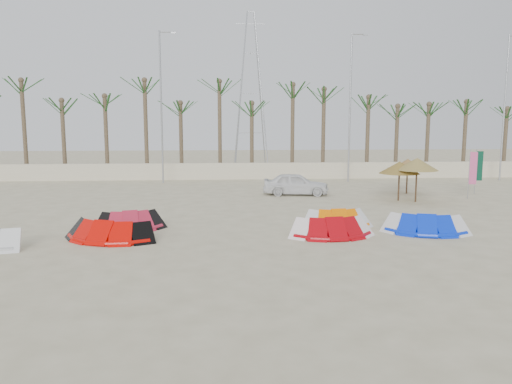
{
  "coord_description": "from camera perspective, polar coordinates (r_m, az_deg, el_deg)",
  "views": [
    {
      "loc": [
        -1.56,
        -17.28,
        4.7
      ],
      "look_at": [
        0.0,
        6.0,
        1.3
      ],
      "focal_mm": 35.0,
      "sensor_mm": 36.0,
      "label": 1
    }
  ],
  "objects": [
    {
      "name": "ground",
      "position": [
        17.98,
        1.29,
        -6.87
      ],
      "size": [
        120.0,
        120.0,
        0.0
      ],
      "primitive_type": "plane",
      "color": "beige",
      "rests_on": "ground"
    },
    {
      "name": "lamp_c",
      "position": [
        38.51,
        10.75,
        9.74
      ],
      "size": [
        1.25,
        0.14,
        11.0
      ],
      "color": "#A5A8AD",
      "rests_on": "ground"
    },
    {
      "name": "parasol_mid",
      "position": [
        29.87,
        17.93,
        3.05
      ],
      "size": [
        2.39,
        2.39,
        2.54
      ],
      "color": "#4C331E",
      "rests_on": "ground"
    },
    {
      "name": "kite_orange",
      "position": [
        22.38,
        9.13,
        -2.85
      ],
      "size": [
        3.1,
        1.68,
        0.9
      ],
      "color": "#FF7300",
      "rests_on": "ground"
    },
    {
      "name": "boundary_wall",
      "position": [
        39.52,
        -1.56,
        2.41
      ],
      "size": [
        60.0,
        0.3,
        1.3
      ],
      "primitive_type": "cube",
      "color": "beige",
      "rests_on": "ground"
    },
    {
      "name": "car",
      "position": [
        31.35,
        4.58,
        0.92
      ],
      "size": [
        4.26,
        2.17,
        1.39
      ],
      "primitive_type": "imported",
      "rotation": [
        0.0,
        0.0,
        1.44
      ],
      "color": "white",
      "rests_on": "ground"
    },
    {
      "name": "kite_red_left",
      "position": [
        20.68,
        -16.29,
        -3.99
      ],
      "size": [
        4.03,
        2.56,
        0.9
      ],
      "color": "#D90701",
      "rests_on": "ground"
    },
    {
      "name": "kite_blue",
      "position": [
        22.17,
        18.51,
        -3.28
      ],
      "size": [
        3.7,
        2.33,
        0.9
      ],
      "color": "#052BE3",
      "rests_on": "ground"
    },
    {
      "name": "kite_red_mid",
      "position": [
        22.35,
        -14.06,
        -3.02
      ],
      "size": [
        3.19,
        2.1,
        0.9
      ],
      "color": "#BA203B",
      "rests_on": "ground"
    },
    {
      "name": "lamp_b",
      "position": [
        37.55,
        -10.73,
        9.78
      ],
      "size": [
        1.25,
        0.14,
        11.0
      ],
      "color": "#A5A8AD",
      "rests_on": "ground"
    },
    {
      "name": "parasol_left",
      "position": [
        30.09,
        16.08,
        2.7
      ],
      "size": [
        2.34,
        2.34,
        2.29
      ],
      "color": "#4C331E",
      "rests_on": "ground"
    },
    {
      "name": "parasol_right",
      "position": [
        33.15,
        16.94,
        3.05
      ],
      "size": [
        1.97,
        1.97,
        2.23
      ],
      "color": "#4C331E",
      "rests_on": "ground"
    },
    {
      "name": "kite_red_right",
      "position": [
        20.65,
        8.52,
        -3.77
      ],
      "size": [
        3.47,
        1.82,
        0.9
      ],
      "color": "#AA040C",
      "rests_on": "ground"
    },
    {
      "name": "flag_green",
      "position": [
        34.62,
        24.07,
        2.61
      ],
      "size": [
        0.45,
        0.07,
        2.88
      ],
      "color": "#A5A8AD",
      "rests_on": "ground"
    },
    {
      "name": "pylon",
      "position": [
        45.6,
        -0.6,
        2.38
      ],
      "size": [
        3.0,
        3.0,
        14.0
      ],
      "primitive_type": null,
      "color": "#A5A8AD",
      "rests_on": "ground"
    },
    {
      "name": "palm_line",
      "position": [
        40.88,
        -0.72,
        10.74
      ],
      "size": [
        52.0,
        4.0,
        7.7
      ],
      "color": "brown",
      "rests_on": "ground"
    },
    {
      "name": "flag_pink",
      "position": [
        32.35,
        23.46,
        2.38
      ],
      "size": [
        0.44,
        0.14,
        2.96
      ],
      "color": "#A5A8AD",
      "rests_on": "ground"
    },
    {
      "name": "lamp_d",
      "position": [
        43.1,
        26.58,
        8.85
      ],
      "size": [
        1.25,
        0.14,
        11.0
      ],
      "color": "#A5A8AD",
      "rests_on": "ground"
    }
  ]
}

